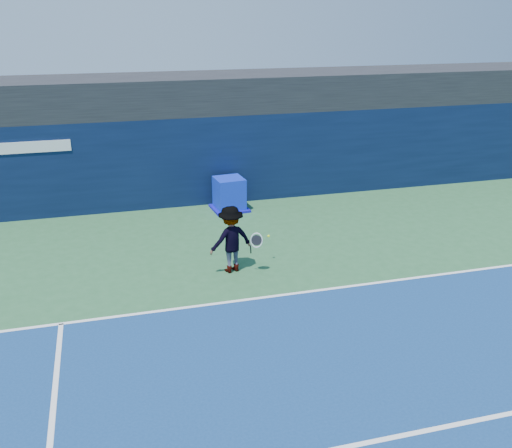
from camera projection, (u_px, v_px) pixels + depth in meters
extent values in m
plane|color=#295B33|center=(332.00, 368.00, 10.73)|extent=(80.00, 80.00, 0.00)
cube|color=white|center=(283.00, 295.00, 13.43)|extent=(24.00, 0.10, 0.01)
cube|color=white|center=(381.00, 440.00, 8.92)|extent=(24.00, 0.10, 0.01)
cube|color=black|center=(210.00, 92.00, 19.82)|extent=(36.00, 3.00, 1.20)
cube|color=#091532|center=(218.00, 158.00, 19.67)|extent=(36.00, 1.00, 3.00)
cube|color=#0D25C3|center=(229.00, 194.00, 18.97)|extent=(1.00, 1.00, 1.09)
cube|color=#100BA1|center=(230.00, 208.00, 19.15)|extent=(1.25, 1.25, 0.07)
imported|color=white|center=(231.00, 239.00, 14.39)|extent=(1.25, 0.91, 1.75)
cylinder|color=black|center=(251.00, 249.00, 14.35)|extent=(0.08, 0.15, 0.28)
torus|color=white|center=(257.00, 240.00, 14.25)|extent=(0.32, 0.18, 0.31)
cylinder|color=black|center=(257.00, 240.00, 14.25)|extent=(0.27, 0.14, 0.26)
sphere|color=#CDF21A|center=(269.00, 236.00, 14.98)|extent=(0.07, 0.07, 0.07)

